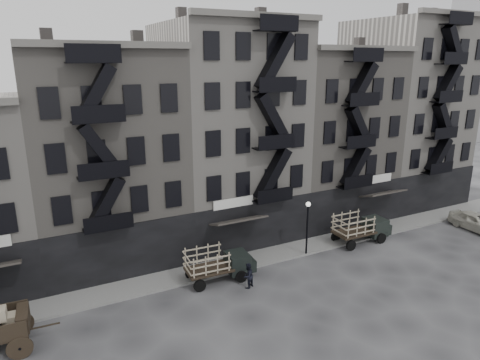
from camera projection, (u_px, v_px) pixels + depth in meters
name	position (u px, v px, depth m)	size (l,w,h in m)	color
ground	(292.00, 279.00, 28.96)	(140.00, 140.00, 0.00)	#38383A
sidewalk	(264.00, 256.00, 32.15)	(55.00, 2.50, 0.15)	slate
building_midwest	(104.00, 158.00, 30.91)	(10.00, 11.35, 16.20)	slate
building_center	(228.00, 133.00, 35.04)	(10.00, 11.35, 18.20)	#A39E96
building_mideast	(325.00, 136.00, 39.71)	(10.00, 11.35, 16.20)	slate
building_east	(404.00, 113.00, 43.69)	(10.00, 11.35, 19.20)	#A39E96
lamp_post	(307.00, 221.00, 31.74)	(0.36, 0.36, 4.28)	black
stake_truck_west	(218.00, 262.00, 28.51)	(4.80, 2.18, 2.36)	black
stake_truck_east	(361.00, 226.00, 34.47)	(5.03, 2.18, 2.49)	black
car_east	(476.00, 222.00, 37.03)	(1.85, 4.61, 1.57)	beige
pedestrian_mid	(248.00, 276.00, 27.70)	(0.83, 0.65, 1.71)	black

